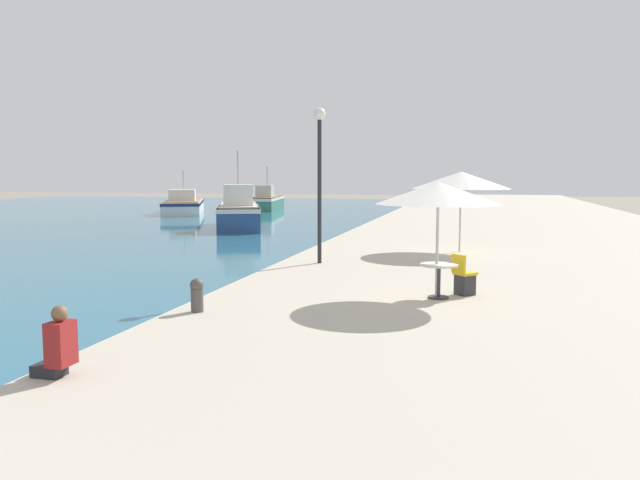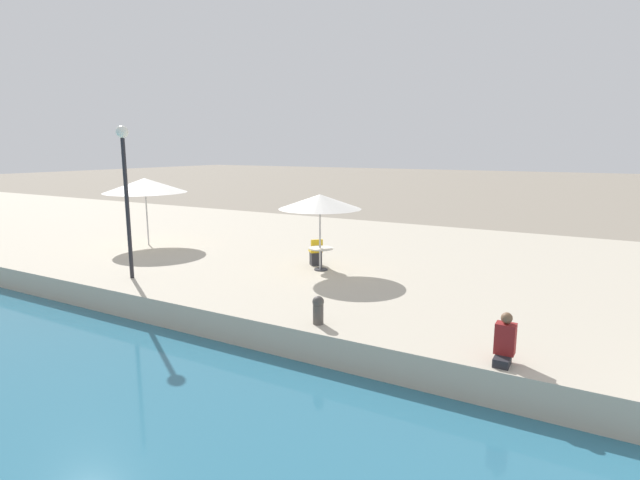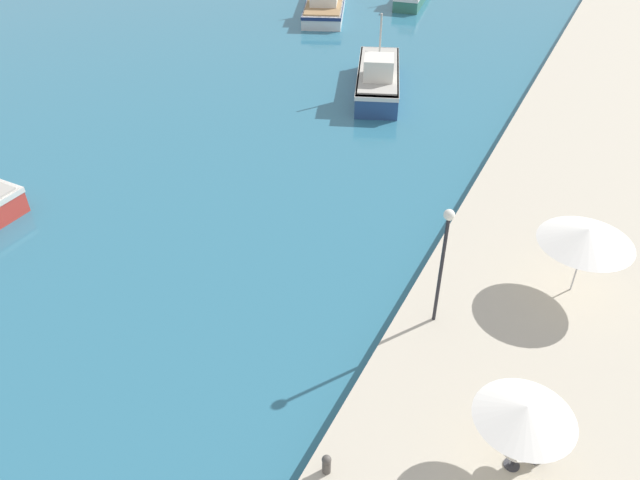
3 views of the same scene
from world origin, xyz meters
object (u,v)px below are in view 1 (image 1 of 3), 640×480
(cafe_chair_left, at_px, (464,280))
(lamppost, at_px, (320,159))
(person_at_quay, at_px, (58,346))
(fishing_boat_distant, at_px, (267,201))
(cafe_table, at_px, (439,274))
(mooring_bollard, at_px, (197,294))
(fishing_boat_mid, at_px, (239,213))
(cafe_umbrella_pink, at_px, (438,193))
(cafe_umbrella_white, at_px, (461,180))
(fishing_boat_far, at_px, (184,205))

(cafe_chair_left, relative_size, lamppost, 0.20)
(cafe_chair_left, height_order, person_at_quay, person_at_quay)
(fishing_boat_distant, relative_size, cafe_table, 11.00)
(fishing_boat_distant, distance_m, mooring_bollard, 47.60)
(person_at_quay, bearing_deg, fishing_boat_distant, 105.84)
(cafe_chair_left, xyz_separation_m, lamppost, (-4.27, 4.02, 2.77))
(fishing_boat_mid, distance_m, fishing_boat_distant, 20.53)
(cafe_table, bearing_deg, cafe_umbrella_pink, 171.45)
(fishing_boat_mid, bearing_deg, fishing_boat_distant, 82.53)
(fishing_boat_mid, height_order, mooring_bollard, fishing_boat_mid)
(cafe_umbrella_white, distance_m, cafe_chair_left, 8.08)
(cafe_chair_left, bearing_deg, cafe_table, -90.00)
(fishing_boat_mid, relative_size, fishing_boat_distant, 0.97)
(cafe_umbrella_white, distance_m, person_at_quay, 15.64)
(person_at_quay, bearing_deg, fishing_boat_far, 114.37)
(cafe_table, xyz_separation_m, mooring_bollard, (-4.43, -2.46, -0.18))
(cafe_umbrella_white, relative_size, person_at_quay, 3.45)
(fishing_boat_distant, height_order, cafe_umbrella_pink, fishing_boat_distant)
(mooring_bollard, bearing_deg, cafe_umbrella_pink, 29.35)
(fishing_boat_mid, distance_m, cafe_chair_left, 26.63)
(fishing_boat_far, relative_size, mooring_bollard, 15.82)
(cafe_umbrella_white, xyz_separation_m, cafe_table, (-0.23, -8.29, -1.90))
(cafe_table, bearing_deg, cafe_umbrella_white, 88.44)
(fishing_boat_far, height_order, cafe_table, fishing_boat_far)
(cafe_table, bearing_deg, lamppost, 129.70)
(mooring_bollard, bearing_deg, person_at_quay, -91.03)
(person_at_quay, bearing_deg, fishing_boat_mid, 107.14)
(cafe_umbrella_pink, distance_m, mooring_bollard, 5.37)
(fishing_boat_mid, height_order, cafe_umbrella_white, fishing_boat_mid)
(fishing_boat_distant, relative_size, person_at_quay, 9.23)
(cafe_umbrella_white, relative_size, mooring_bollard, 5.04)
(fishing_boat_mid, bearing_deg, fishing_boat_far, 106.51)
(fishing_boat_far, bearing_deg, cafe_umbrella_pink, -79.26)
(fishing_boat_far, xyz_separation_m, fishing_boat_distant, (5.31, 6.76, 0.09))
(cafe_umbrella_pink, distance_m, cafe_table, 1.71)
(fishing_boat_far, bearing_deg, mooring_bollard, -85.91)
(cafe_chair_left, distance_m, mooring_bollard, 5.77)
(cafe_table, bearing_deg, person_at_quay, -124.82)
(fishing_boat_far, bearing_deg, cafe_chair_left, -78.27)
(cafe_umbrella_pink, height_order, cafe_table, cafe_umbrella_pink)
(fishing_boat_distant, height_order, lamppost, lamppost)
(cafe_umbrella_pink, height_order, mooring_bollard, cafe_umbrella_pink)
(cafe_umbrella_pink, bearing_deg, fishing_boat_far, 123.30)
(fishing_boat_mid, height_order, fishing_boat_far, fishing_boat_mid)
(lamppost, bearing_deg, fishing_boat_mid, 117.99)
(mooring_bollard, xyz_separation_m, lamppost, (0.68, 6.98, 2.74))
(cafe_chair_left, xyz_separation_m, mooring_bollard, (-4.95, -2.96, 0.02))
(fishing_boat_mid, xyz_separation_m, fishing_boat_distant, (-4.93, 19.93, -0.13))
(cafe_table, bearing_deg, cafe_chair_left, 44.12)
(fishing_boat_far, bearing_deg, cafe_umbrella_white, -71.82)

